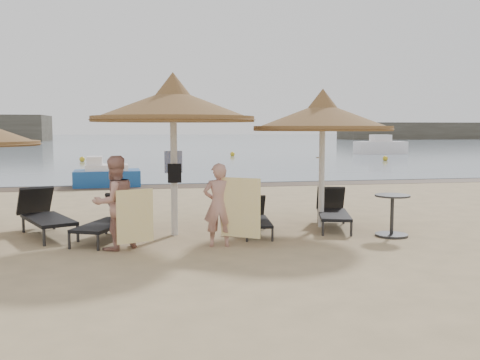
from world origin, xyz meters
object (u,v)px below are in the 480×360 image
object	(u,v)px
person_right	(219,198)
lounger_near_right	(255,217)
person_left	(114,195)
palapa_center	(173,106)
lounger_far_right	(333,210)
pedal_boat	(106,175)
palapa_right	(323,117)
side_table	(392,217)
lounger_far_left	(44,214)
lounger_near_left	(110,219)

from	to	relation	value
person_right	lounger_near_right	bearing A→B (deg)	-122.88
lounger_near_right	person_right	bearing A→B (deg)	-123.30
person_left	palapa_center	bearing A→B (deg)	-167.91
lounger_far_right	person_right	xyz separation A→B (m)	(-2.67, -1.41, 0.50)
person_left	pedal_boat	world-z (taller)	person_left
person_left	palapa_right	bearing A→B (deg)	165.59
palapa_right	lounger_far_right	xyz separation A→B (m)	(0.25, -0.03, -1.97)
person_left	person_right	bearing A→B (deg)	144.89
palapa_right	lounger_far_right	world-z (taller)	palapa_right
palapa_right	lounger_near_right	bearing A→B (deg)	-167.28
person_right	pedal_boat	bearing A→B (deg)	-69.71
palapa_right	side_table	bearing A→B (deg)	-49.03
lounger_near_right	palapa_center	bearing A→B (deg)	-176.41
lounger_far_left	pedal_boat	xyz separation A→B (m)	(0.70, 8.77, -0.00)
palapa_right	lounger_near_left	xyz separation A→B (m)	(-4.37, -0.39, -1.96)
person_left	lounger_near_right	bearing A→B (deg)	168.18
person_left	pedal_boat	bearing A→B (deg)	-117.84
pedal_boat	palapa_right	bearing A→B (deg)	-63.65
lounger_near_right	lounger_far_left	bearing A→B (deg)	177.70
palapa_right	person_right	distance (m)	3.18
lounger_far_left	lounger_near_left	xyz separation A→B (m)	(1.30, -0.66, -0.04)
palapa_right	person_left	xyz separation A→B (m)	(-4.23, -1.34, -1.38)
palapa_right	person_left	size ratio (longest dim) A/B	1.56
lounger_near_right	person_left	distance (m)	2.95
lounger_far_left	person_right	xyz separation A→B (m)	(3.25, -1.71, 0.46)
lounger_far_left	lounger_near_right	world-z (taller)	lounger_far_left
lounger_far_right	person_left	xyz separation A→B (m)	(-4.48, -1.30, 0.58)
lounger_near_right	side_table	distance (m)	2.69
palapa_center	person_right	world-z (taller)	palapa_center
lounger_near_right	pedal_boat	xyz separation A→B (m)	(-3.45, 9.39, 0.08)
person_right	pedal_boat	xyz separation A→B (m)	(-2.55, 10.48, -0.46)
palapa_center	lounger_far_right	distance (m)	4.02
palapa_right	lounger_far_right	size ratio (longest dim) A/B	1.54
lounger_near_right	person_left	world-z (taller)	person_left
pedal_boat	person_right	bearing A→B (deg)	-78.77
lounger_far_right	person_right	size ratio (longest dim) A/B	1.11
lounger_near_left	person_left	bearing A→B (deg)	-57.69
palapa_right	palapa_center	bearing A→B (deg)	-175.06
palapa_right	lounger_near_right	xyz separation A→B (m)	(-1.52, -0.34, -2.01)
lounger_far_left	lounger_near_right	distance (m)	4.19
lounger_near_left	side_table	distance (m)	5.46
palapa_right	person_right	world-z (taller)	palapa_right
palapa_center	pedal_boat	distance (m)	9.74
palapa_right	lounger_far_left	xyz separation A→B (m)	(-5.67, 0.28, -1.93)
person_left	person_right	distance (m)	1.81
lounger_far_right	palapa_right	bearing A→B (deg)	-171.56
palapa_right	lounger_near_left	world-z (taller)	palapa_right
palapa_right	person_right	bearing A→B (deg)	-149.34
palapa_right	pedal_boat	xyz separation A→B (m)	(-4.97, 9.05, -1.93)
lounger_near_left	person_left	world-z (taller)	person_left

